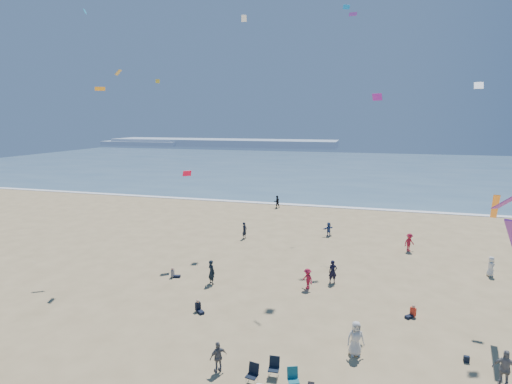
# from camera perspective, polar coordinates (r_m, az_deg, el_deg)

# --- Properties ---
(ocean) EXTENTS (220.00, 100.00, 0.06)m
(ocean) POSITION_cam_1_polar(r_m,az_deg,el_deg) (109.01, 11.30, 3.47)
(ocean) COLOR #476B84
(ocean) RESTS_ON ground
(surf_line) EXTENTS (220.00, 1.20, 0.08)m
(surf_line) POSITION_cam_1_polar(r_m,az_deg,el_deg) (59.86, 7.65, -1.93)
(surf_line) COLOR white
(surf_line) RESTS_ON ground
(headland_far) EXTENTS (110.00, 20.00, 3.20)m
(headland_far) POSITION_cam_1_polar(r_m,az_deg,el_deg) (195.47, -4.87, 7.04)
(headland_far) COLOR #7A8EA8
(headland_far) RESTS_ON ground
(headland_near) EXTENTS (40.00, 14.00, 2.00)m
(headland_near) POSITION_cam_1_polar(r_m,az_deg,el_deg) (208.43, -15.79, 6.73)
(headland_near) COLOR #7A8EA8
(headland_near) RESTS_ON ground
(standing_flyers) EXTENTS (32.77, 54.15, 1.94)m
(standing_flyers) POSITION_cam_1_polar(r_m,az_deg,el_deg) (28.59, 8.42, -14.08)
(standing_flyers) COLOR silver
(standing_flyers) RESTS_ON ground
(seated_group) EXTENTS (19.08, 16.14, 0.84)m
(seated_group) POSITION_cam_1_polar(r_m,az_deg,el_deg) (24.69, 1.43, -19.36)
(seated_group) COLOR white
(seated_group) RESTS_ON ground
(chair_cluster) EXTENTS (2.74, 1.46, 1.00)m
(chair_cluster) POSITION_cam_1_polar(r_m,az_deg,el_deg) (21.24, 2.42, -24.56)
(chair_cluster) COLOR black
(chair_cluster) RESTS_ON ground
(navy_bag) EXTENTS (0.28, 0.18, 0.34)m
(navy_bag) POSITION_cam_1_polar(r_m,az_deg,el_deg) (25.42, 27.86, -20.36)
(navy_bag) COLOR black
(navy_bag) RESTS_ON ground
(kites_aloft) EXTENTS (42.23, 44.84, 24.46)m
(kites_aloft) POSITION_cam_1_polar(r_m,az_deg,el_deg) (26.00, 15.96, 14.75)
(kites_aloft) COLOR green
(kites_aloft) RESTS_ON ground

